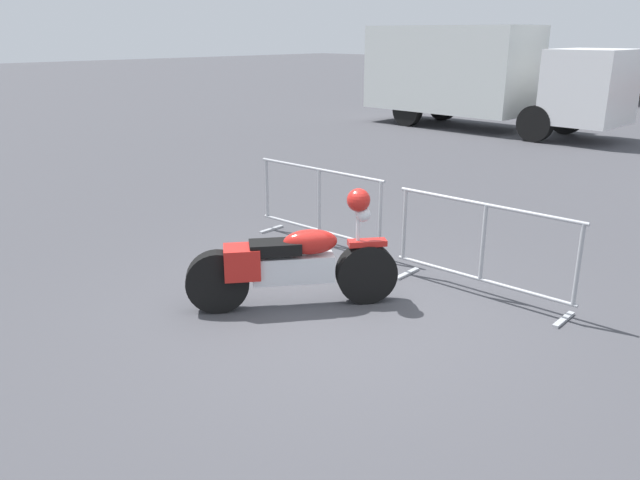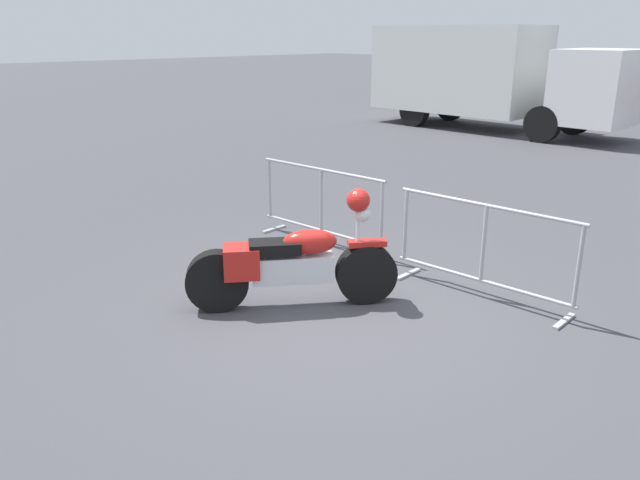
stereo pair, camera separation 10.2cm
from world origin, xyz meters
name	(u,v)px [view 2 (the right image)]	position (x,y,z in m)	size (l,w,h in m)	color
ground_plane	(335,316)	(0.00, 0.00, 0.00)	(120.00, 120.00, 0.00)	#424247
motorcycle	(293,263)	(-0.50, -0.13, 0.48)	(1.47, 1.91, 1.27)	black
crowd_barrier_near	(321,206)	(-1.76, 1.51, 0.55)	(2.15, 0.55, 1.07)	#9EA0A5
crowd_barrier_far	(483,250)	(0.76, 1.51, 0.55)	(2.15, 0.55, 1.07)	#9EA0A5
box_truck	(484,73)	(-6.23, 12.52, 1.64)	(7.72, 2.34, 2.98)	silver
parked_car_silver	(497,78)	(-12.23, 23.44, 0.70)	(2.33, 4.28, 1.38)	#B7BABF
parked_car_green	(559,79)	(-9.34, 23.82, 0.77)	(2.55, 4.70, 1.51)	#236B38
parked_car_tan	(625,83)	(-6.45, 23.89, 0.75)	(2.51, 4.61, 1.48)	tan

